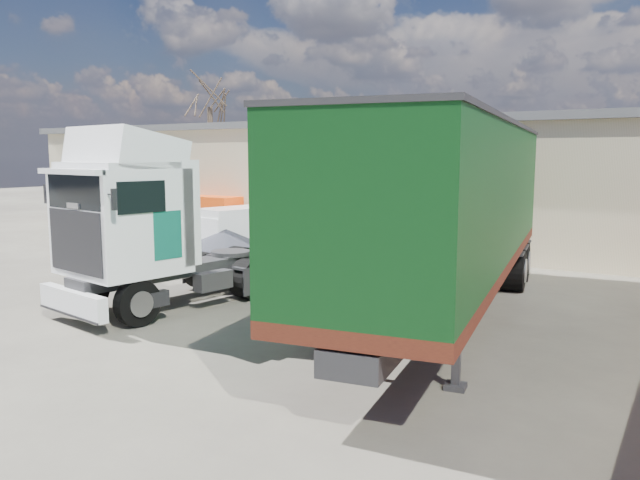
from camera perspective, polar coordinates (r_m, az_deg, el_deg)
The scene contains 8 objects.
ground at distance 16.07m, azimuth -8.82°, elevation -6.19°, with size 120.00×120.00×0.00m, color #292721.
warehouse at distance 32.21m, azimuth 1.50°, elevation 5.65°, with size 30.60×12.60×5.42m.
bare_tree at distance 42.70m, azimuth -10.08°, elevation 13.12°, with size 4.00×4.00×9.60m.
tractor_unit at distance 16.06m, azimuth -15.02°, elevation 0.52°, with size 3.57×7.04×4.52m.
box_trailer at distance 14.78m, azimuth 11.78°, elevation 3.49°, with size 5.07×14.05×4.58m.
panel_van at distance 26.18m, azimuth -7.05°, elevation 1.21°, with size 2.55×4.46×1.72m.
orange_skip at distance 28.93m, azimuth -9.57°, elevation 1.77°, with size 3.38×2.27×2.02m.
gravel_heap at distance 24.49m, azimuth -8.71°, elevation -0.26°, with size 6.57×6.10×1.01m.
Camera 1 is at (10.17, -11.83, 3.85)m, focal length 35.00 mm.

